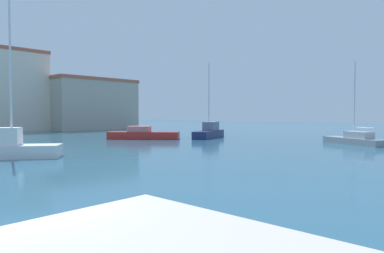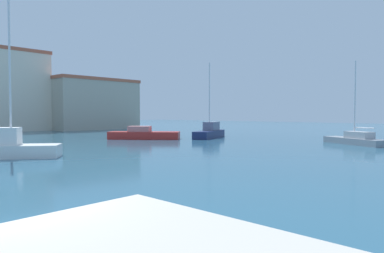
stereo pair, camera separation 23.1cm
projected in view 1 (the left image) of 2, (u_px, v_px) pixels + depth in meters
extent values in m
plane|color=#285670|center=(102.00, 143.00, 31.39)|extent=(160.00, 160.00, 0.00)
cube|color=white|center=(12.00, 152.00, 20.79)|extent=(5.38, 4.74, 0.76)
cube|color=silver|center=(4.00, 136.00, 20.69)|extent=(2.06, 1.94, 1.04)
cylinder|color=silver|center=(10.00, 71.00, 20.61)|extent=(0.12, 0.12, 8.63)
cube|color=#B22823|center=(144.00, 135.00, 35.98)|extent=(5.92, 6.80, 0.75)
cube|color=#C4716E|center=(139.00, 129.00, 35.99)|extent=(2.53, 2.65, 0.57)
cube|color=#19234C|center=(209.00, 134.00, 37.76)|extent=(6.24, 3.65, 0.77)
cube|color=slate|center=(211.00, 126.00, 38.37)|extent=(2.56, 1.93, 0.93)
cylinder|color=silver|center=(209.00, 97.00, 37.61)|extent=(0.12, 0.12, 7.21)
cylinder|color=silver|center=(212.00, 122.00, 38.73)|extent=(2.02, 0.84, 0.08)
cube|color=gray|center=(354.00, 141.00, 29.96)|extent=(3.97, 5.83, 0.54)
cube|color=#ADB0B5|center=(359.00, 135.00, 29.46)|extent=(2.04, 2.55, 0.57)
cylinder|color=silver|center=(354.00, 100.00, 29.83)|extent=(0.12, 0.12, 6.50)
cylinder|color=silver|center=(364.00, 128.00, 28.95)|extent=(0.99, 1.84, 0.08)
cube|color=#B2A893|center=(90.00, 106.00, 58.29)|extent=(13.94, 7.94, 7.77)
cube|color=#B25B42|center=(90.00, 80.00, 58.13)|extent=(14.22, 8.10, 0.50)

